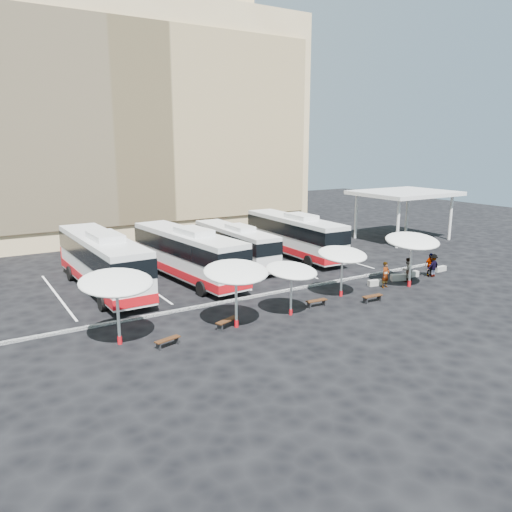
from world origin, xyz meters
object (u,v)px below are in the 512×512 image
conc_bench_1 (399,277)px  bus_3 (294,234)px  bus_2 (235,244)px  passenger_2 (430,265)px  wood_bench_3 (372,297)px  wood_bench_1 (227,322)px  wood_bench_0 (168,341)px  passenger_0 (386,275)px  passenger_1 (407,270)px  sunshade_3 (342,255)px  wood_bench_2 (317,302)px  sunshade_0 (116,283)px  conc_bench_3 (440,269)px  conc_bench_0 (375,283)px  conc_bench_2 (411,274)px  bus_0 (102,260)px  sunshade_2 (291,271)px  sunshade_4 (412,241)px  sunshade_1 (236,272)px  passenger_3 (433,265)px  bus_1 (187,253)px

conc_bench_1 → bus_3: bearing=100.0°
bus_2 → passenger_2: bearing=-44.7°
wood_bench_3 → wood_bench_1: bearing=175.0°
wood_bench_0 → passenger_0: bearing=6.1°
wood_bench_0 → passenger_1: passenger_1 is taller
sunshade_3 → wood_bench_2: 3.92m
sunshade_0 → conc_bench_3: sunshade_0 is taller
conc_bench_0 → conc_bench_1: 2.56m
passenger_2 → conc_bench_2: bearing=156.5°
bus_0 → sunshade_2: bus_0 is taller
sunshade_2 → sunshade_4: (10.94, 0.46, 0.60)m
wood_bench_1 → passenger_1: size_ratio=0.89×
sunshade_1 → sunshade_2: bearing=0.9°
sunshade_0 → passenger_1: sunshade_0 is taller
passenger_1 → bus_0: bearing=-17.5°
bus_3 → wood_bench_1: size_ratio=7.87×
passenger_3 → wood_bench_0: bearing=2.5°
conc_bench_2 → passenger_2: size_ratio=0.63×
conc_bench_0 → passenger_2: 5.53m
passenger_1 → passenger_0: bearing=14.5°
bus_3 → wood_bench_1: bus_3 is taller
conc_bench_2 → passenger_2: (1.31, -0.64, 0.71)m
sunshade_1 → conc_bench_2: 17.45m
bus_0 → conc_bench_0: 19.74m
passenger_3 → sunshade_1: bearing=2.0°
wood_bench_2 → wood_bench_3: (3.71, -1.20, 0.01)m
sunshade_3 → sunshade_2: bearing=-166.0°
sunshade_0 → bus_0: bearing=79.1°
sunshade_4 → conc_bench_1: size_ratio=3.87×
wood_bench_0 → wood_bench_1: (3.89, 0.75, 0.04)m
bus_0 → sunshade_4: (19.18, -10.85, 1.19)m
bus_1 → passenger_2: size_ratio=7.11×
bus_2 → passenger_1: size_ratio=6.13×
conc_bench_0 → conc_bench_1: size_ratio=0.88×
sunshade_2 → passenger_1: size_ratio=2.12×
sunshade_2 → conc_bench_1: sunshade_2 is taller
passenger_0 → sunshade_4: bearing=-33.6°
passenger_0 → bus_0: bearing=140.9°
sunshade_4 → conc_bench_3: 6.68m
passenger_2 → sunshade_4: bearing=-160.1°
conc_bench_0 → sunshade_4: bearing=-37.6°
sunshade_3 → sunshade_4: (5.81, -0.81, 0.46)m
sunshade_1 → wood_bench_0: bearing=-172.5°
bus_2 → passenger_2: bus_2 is taller
bus_2 → passenger_0: (5.86, -11.75, -0.87)m
sunshade_1 → conc_bench_1: sunshade_1 is taller
conc_bench_1 → conc_bench_3: 4.98m
passenger_0 → bus_3: bearing=78.9°
sunshade_1 → passenger_0: (13.10, 1.29, -2.30)m
bus_2 → passenger_2: (11.10, -11.38, -0.89)m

